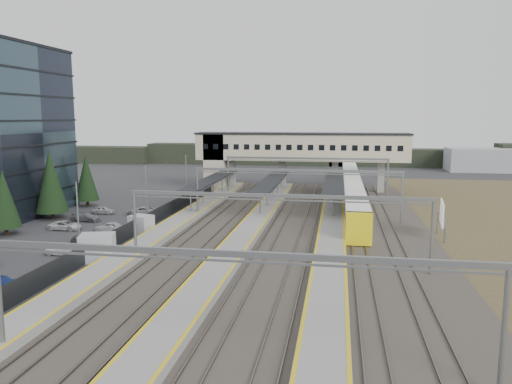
% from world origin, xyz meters
% --- Properties ---
extents(ground, '(220.00, 220.00, 0.00)m').
position_xyz_m(ground, '(0.00, 0.00, 0.00)').
color(ground, '#2B2B2D').
rests_on(ground, ground).
extents(car_park, '(10.58, 44.57, 1.29)m').
position_xyz_m(car_park, '(-13.35, -6.94, 0.60)').
color(car_park, '#B8B8BC').
rests_on(car_park, ground).
extents(lampposts, '(0.50, 53.25, 8.07)m').
position_xyz_m(lampposts, '(-8.00, 1.25, 4.34)').
color(lampposts, slate).
rests_on(lampposts, ground).
extents(fence, '(0.08, 90.00, 2.00)m').
position_xyz_m(fence, '(-6.50, 5.00, 1.00)').
color(fence, '#26282B').
rests_on(fence, ground).
extents(relay_cabin_near, '(3.81, 3.20, 2.73)m').
position_xyz_m(relay_cabin_near, '(-5.87, -8.42, 1.37)').
color(relay_cabin_near, '#979A9D').
rests_on(relay_cabin_near, ground).
extents(relay_cabin_far, '(3.03, 2.75, 2.32)m').
position_xyz_m(relay_cabin_far, '(-6.03, 3.22, 1.16)').
color(relay_cabin_far, '#979A9D').
rests_on(relay_cabin_far, ground).
extents(rail_corridor, '(34.00, 90.00, 0.92)m').
position_xyz_m(rail_corridor, '(9.34, 5.00, 0.29)').
color(rail_corridor, '#342E29').
rests_on(rail_corridor, ground).
extents(canopies, '(23.10, 30.00, 3.28)m').
position_xyz_m(canopies, '(7.00, 27.00, 3.92)').
color(canopies, black).
rests_on(canopies, ground).
extents(footbridge, '(40.40, 6.40, 11.20)m').
position_xyz_m(footbridge, '(7.70, 42.00, 7.93)').
color(footbridge, '#C1BB98').
rests_on(footbridge, ground).
extents(gantries, '(28.40, 62.28, 7.17)m').
position_xyz_m(gantries, '(12.00, 3.00, 6.00)').
color(gantries, slate).
rests_on(gantries, ground).
extents(train, '(2.90, 60.63, 3.65)m').
position_xyz_m(train, '(20.00, 30.79, 2.08)').
color(train, white).
rests_on(train, ground).
extents(billboard, '(0.89, 5.35, 4.46)m').
position_xyz_m(billboard, '(29.72, 6.74, 2.95)').
color(billboard, slate).
rests_on(billboard, ground).
extents(treeline_far, '(170.00, 19.00, 7.00)m').
position_xyz_m(treeline_far, '(23.81, 92.28, 2.95)').
color(treeline_far, black).
rests_on(treeline_far, ground).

